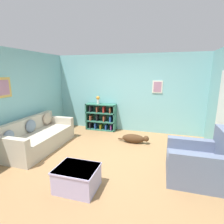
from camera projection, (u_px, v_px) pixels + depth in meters
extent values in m
plane|color=#997047|center=(107.00, 158.00, 4.16)|extent=(14.00, 14.00, 0.00)
cube|color=#7AB7BC|center=(127.00, 93.00, 5.97)|extent=(5.60, 0.10, 2.60)
cube|color=silver|center=(157.00, 87.00, 5.59)|extent=(0.32, 0.02, 0.40)
cube|color=#A37089|center=(157.00, 87.00, 5.58)|extent=(0.24, 0.01, 0.32)
cube|color=#7AB7BC|center=(14.00, 100.00, 4.56)|extent=(0.10, 5.00, 2.60)
cube|color=gold|center=(1.00, 88.00, 4.09)|extent=(0.02, 0.56, 0.48)
cube|color=#A37089|center=(1.00, 88.00, 4.09)|extent=(0.01, 0.44, 0.36)
cube|color=white|center=(222.00, 117.00, 3.91)|extent=(0.02, 0.84, 2.05)
cube|color=#B7AD99|center=(40.00, 141.00, 4.69)|extent=(0.92, 2.04, 0.43)
cube|color=#B7AD99|center=(27.00, 125.00, 4.70)|extent=(0.16, 2.04, 0.38)
cube|color=#B7AD99|center=(10.00, 143.00, 3.74)|extent=(0.92, 0.16, 0.21)
cube|color=#B7AD99|center=(59.00, 120.00, 5.50)|extent=(0.92, 0.16, 0.21)
ellipsoid|color=slate|center=(9.00, 136.00, 4.02)|extent=(0.14, 0.28, 0.28)
ellipsoid|color=slate|center=(31.00, 126.00, 4.68)|extent=(0.14, 0.34, 0.34)
ellipsoid|color=tan|center=(47.00, 119.00, 5.34)|extent=(0.14, 0.38, 0.38)
cube|color=#2D6B56|center=(88.00, 116.00, 6.31)|extent=(0.04, 0.34, 0.94)
cube|color=#2D6B56|center=(115.00, 118.00, 6.03)|extent=(0.04, 0.34, 0.94)
cube|color=#2D6B56|center=(103.00, 116.00, 6.32)|extent=(1.07, 0.02, 0.94)
cube|color=#2D6B56|center=(101.00, 129.00, 6.27)|extent=(1.07, 0.34, 0.04)
cube|color=#2D6B56|center=(101.00, 121.00, 6.21)|extent=(1.07, 0.34, 0.04)
cube|color=#2D6B56|center=(101.00, 113.00, 6.14)|extent=(1.07, 0.34, 0.04)
cube|color=#2D6B56|center=(101.00, 104.00, 6.07)|extent=(1.07, 0.34, 0.04)
cube|color=black|center=(91.00, 125.00, 6.34)|extent=(0.04, 0.26, 0.24)
cube|color=brown|center=(91.00, 117.00, 6.27)|extent=(0.05, 0.26, 0.18)
cube|color=black|center=(91.00, 109.00, 6.20)|extent=(0.05, 0.26, 0.21)
cube|color=#234C9E|center=(96.00, 126.00, 6.29)|extent=(0.04, 0.26, 0.23)
cube|color=black|center=(98.00, 117.00, 6.20)|extent=(0.03, 0.26, 0.25)
cube|color=brown|center=(98.00, 109.00, 6.13)|extent=(0.03, 0.26, 0.20)
cube|color=gold|center=(101.00, 127.00, 6.24)|extent=(0.03, 0.26, 0.18)
cube|color=brown|center=(104.00, 118.00, 6.13)|extent=(0.04, 0.26, 0.20)
cube|color=#B22823|center=(104.00, 109.00, 6.07)|extent=(0.04, 0.26, 0.21)
cube|color=#234C9E|center=(107.00, 127.00, 6.18)|extent=(0.04, 0.26, 0.19)
cube|color=#234C9E|center=(111.00, 119.00, 6.07)|extent=(0.05, 0.26, 0.20)
cube|color=brown|center=(111.00, 110.00, 6.00)|extent=(0.03, 0.26, 0.19)
cube|color=#7A2D84|center=(112.00, 127.00, 6.13)|extent=(0.03, 0.26, 0.19)
cube|color=slate|center=(196.00, 168.00, 3.31)|extent=(1.05, 0.91, 0.46)
cube|color=slate|center=(202.00, 161.00, 2.89)|extent=(1.05, 0.18, 0.22)
cube|color=slate|center=(194.00, 144.00, 3.58)|extent=(1.05, 0.18, 0.22)
cube|color=#ADA3CC|center=(77.00, 178.00, 3.04)|extent=(0.69, 0.56, 0.41)
cube|color=#BBB0DC|center=(77.00, 168.00, 2.99)|extent=(0.72, 0.58, 0.03)
ellipsoid|color=#472D19|center=(133.00, 138.00, 5.06)|extent=(0.65, 0.24, 0.26)
sphere|color=#472D19|center=(146.00, 139.00, 4.95)|extent=(0.16, 0.16, 0.16)
ellipsoid|color=#472D19|center=(121.00, 139.00, 5.21)|extent=(0.20, 0.05, 0.05)
cylinder|color=silver|center=(98.00, 102.00, 6.08)|extent=(0.10, 0.10, 0.15)
sphere|color=orange|center=(98.00, 98.00, 6.05)|extent=(0.13, 0.13, 0.13)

